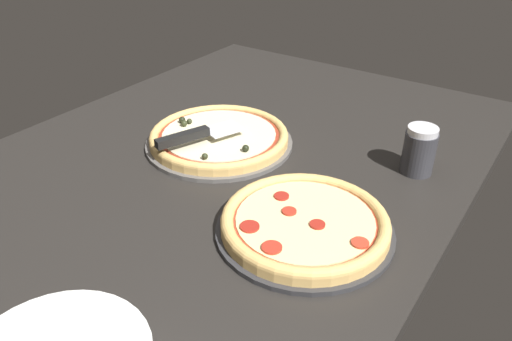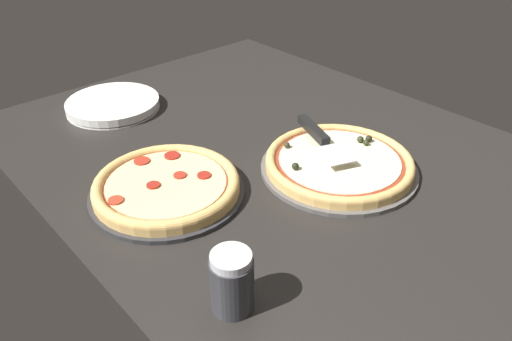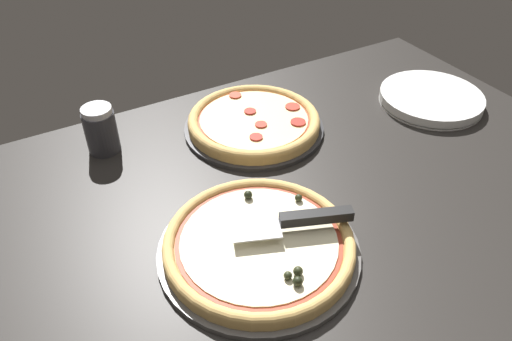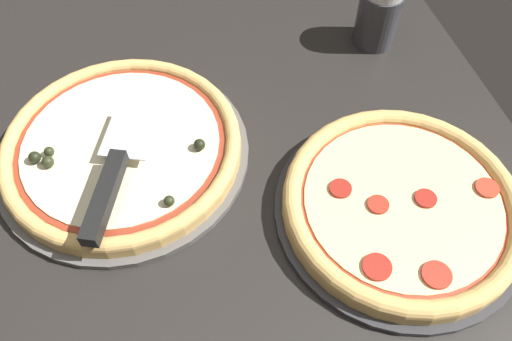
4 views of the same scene
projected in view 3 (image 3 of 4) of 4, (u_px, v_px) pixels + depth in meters
ground_plane at (281, 225)px, 96.27cm from camera, size 153.86×104.68×3.60cm
pizza_pan_front at (259, 250)px, 88.17cm from camera, size 35.84×35.84×1.00cm
pizza_front at (259, 243)px, 87.01cm from camera, size 33.69×33.69×3.71cm
pizza_pan_back at (254, 128)px, 118.74cm from camera, size 33.10×33.10×1.00cm
pizza_back at (254, 121)px, 117.53cm from camera, size 31.12×31.12×2.98cm
serving_spatula at (305, 219)px, 87.25cm from camera, size 21.71×11.88×2.00cm
plate_stack at (431, 98)px, 127.61cm from camera, size 25.95×25.95×2.80cm
parmesan_shaker at (101, 130)px, 109.35cm from camera, size 7.09×7.09×10.91cm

